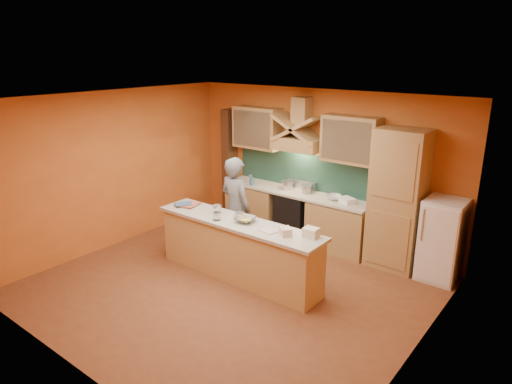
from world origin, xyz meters
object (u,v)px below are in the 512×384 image
Objects in this scene: stove at (295,215)px; person at (236,208)px; fridge at (442,240)px; mixing_bowl at (245,220)px; kitchen_scale at (240,217)px.

person reaches higher than stove.
fridge is 4.12× the size of mixing_bowl.
kitchen_scale is at bearing 174.89° from mixing_bowl.
fridge is 3.05m from mixing_bowl.
fridge is 3.33m from person.
person is 0.77m from kitchen_scale.
stove is 0.51× the size of person.
kitchen_scale reaches higher than mixing_bowl.
person is at bearing 140.22° from mixing_bowl.
stove is at bearing 180.00° from fridge.
person reaches higher than fridge.
mixing_bowl is at bearing 7.04° from kitchen_scale.
person reaches higher than mixing_bowl.
stove is 2.71m from fridge.
mixing_bowl is (-2.40, -1.86, 0.33)m from fridge.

